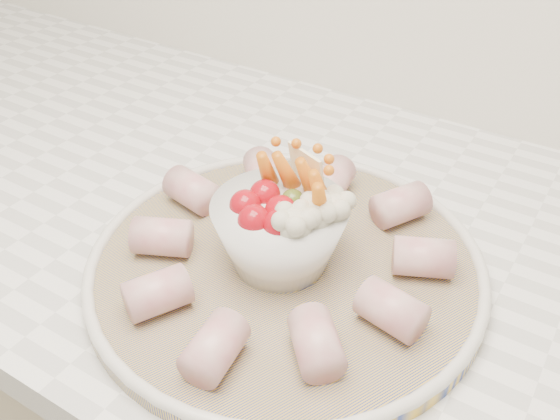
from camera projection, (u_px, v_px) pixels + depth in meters
The scene contains 3 objects.
serving_platter at pixel (286, 264), 0.61m from camera, with size 0.51×0.51×0.02m.
veggie_bowl at pixel (283, 227), 0.58m from camera, with size 0.13×0.13×0.11m.
cured_meat_rolls at pixel (285, 246), 0.60m from camera, with size 0.32×0.32×0.04m.
Camera 1 is at (0.33, 0.98, 1.34)m, focal length 40.00 mm.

